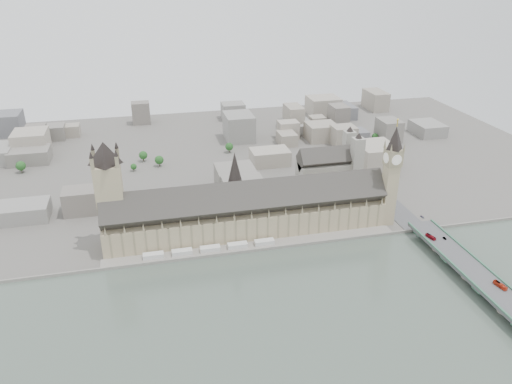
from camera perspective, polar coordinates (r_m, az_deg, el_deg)
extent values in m
plane|color=#595651|center=(463.97, -0.46, -5.88)|extent=(900.00, 900.00, 0.00)
plane|color=#4B584E|center=(338.17, 6.16, -19.97)|extent=(600.00, 600.00, 0.00)
cube|color=gray|center=(450.70, -0.03, -6.67)|extent=(600.00, 1.50, 3.00)
cube|color=gray|center=(457.19, -0.25, -6.24)|extent=(270.00, 15.00, 2.00)
cube|color=silver|center=(447.58, -11.65, -7.12)|extent=(18.00, 7.00, 4.00)
cube|color=silver|center=(448.14, -8.45, -6.80)|extent=(18.00, 7.00, 4.00)
cube|color=silver|center=(450.09, -5.26, -6.46)|extent=(18.00, 7.00, 4.00)
cube|color=silver|center=(453.42, -2.12, -6.10)|extent=(18.00, 7.00, 4.00)
cube|color=silver|center=(458.08, 0.96, -5.74)|extent=(18.00, 7.00, 4.00)
cube|color=#9A9068|center=(474.76, -1.00, -3.37)|extent=(265.00, 40.00, 25.00)
cube|color=#302E2B|center=(464.44, -1.02, -0.92)|extent=(265.00, 40.73, 40.73)
cube|color=#9A9068|center=(500.93, 14.90, -0.31)|extent=(12.00, 12.00, 62.00)
cube|color=gray|center=(486.08, 15.40, 3.85)|extent=(14.00, 14.00, 16.00)
cylinder|color=white|center=(489.47, 16.15, 3.90)|extent=(0.60, 10.00, 10.00)
cylinder|color=white|center=(482.79, 14.64, 3.79)|extent=(0.60, 10.00, 10.00)
cylinder|color=white|center=(491.97, 15.02, 4.15)|extent=(10.00, 0.60, 10.00)
cylinder|color=white|center=(480.23, 15.79, 3.54)|extent=(10.00, 0.60, 10.00)
cone|color=black|center=(479.83, 15.66, 5.96)|extent=(17.00, 17.00, 22.00)
cylinder|color=gold|center=(475.66, 15.85, 7.55)|extent=(1.00, 1.00, 6.00)
sphere|color=gold|center=(474.68, 15.90, 7.95)|extent=(2.00, 2.00, 2.00)
cone|color=gray|center=(490.46, 15.89, 5.47)|extent=(2.40, 2.40, 8.00)
cone|color=gray|center=(484.44, 14.53, 5.39)|extent=(2.40, 2.40, 8.00)
cone|color=gray|center=(479.84, 16.61, 4.95)|extent=(2.40, 2.40, 8.00)
cone|color=gray|center=(473.69, 15.23, 4.86)|extent=(2.40, 2.40, 8.00)
cube|color=#9A9068|center=(460.63, -16.19, -1.54)|extent=(23.00, 23.00, 80.00)
cone|color=black|center=(441.40, -16.96, 4.28)|extent=(30.00, 30.00, 20.00)
cylinder|color=gray|center=(464.57, -2.39, 0.15)|extent=(12.00, 12.00, 20.00)
cone|color=black|center=(455.00, -2.45, 2.89)|extent=(13.00, 13.00, 28.00)
cube|color=#474749|center=(455.16, 22.71, -7.98)|extent=(25.00, 325.00, 10.25)
cube|color=gray|center=(565.39, 7.81, 1.75)|extent=(60.00, 28.00, 34.00)
cube|color=#302E2B|center=(557.14, 7.94, 3.83)|extent=(60.00, 28.28, 28.28)
cube|color=gray|center=(581.67, 10.44, 3.83)|extent=(12.00, 12.00, 64.00)
cube|color=gray|center=(561.37, 11.38, 2.96)|extent=(12.00, 12.00, 64.00)
imported|color=maroon|center=(477.61, 19.33, -4.84)|extent=(5.06, 11.21, 3.04)
imported|color=red|center=(431.42, 26.12, -9.54)|extent=(4.69, 12.34, 3.36)
imported|color=gray|center=(481.19, 20.75, -4.96)|extent=(1.67, 4.24, 1.37)
imported|color=gray|center=(512.22, 18.47, -2.71)|extent=(2.50, 5.16, 1.45)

